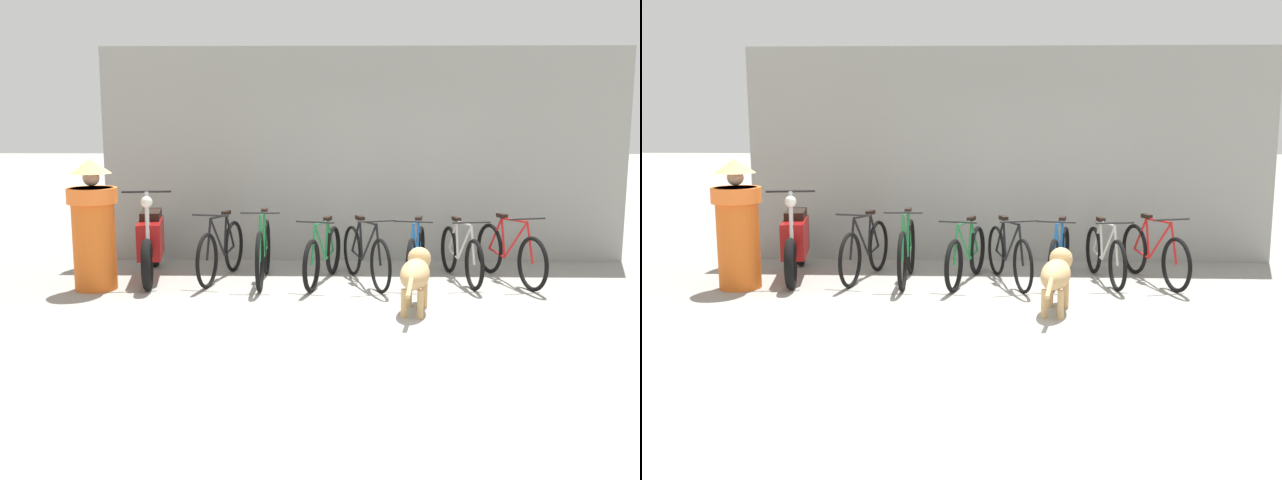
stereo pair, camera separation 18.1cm
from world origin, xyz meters
The scene contains 12 objects.
ground_plane centered at (0.00, 0.00, 0.00)m, with size 60.00×60.00×0.00m, color gray.
shop_wall_back centered at (0.00, 3.08, 1.47)m, with size 7.23×0.20×2.94m.
bicycle_0 centered at (-1.81, 1.76, 0.36)m, with size 0.47×1.62×0.87m.
bicycle_1 centered at (-1.27, 1.61, 0.37)m, with size 0.46×1.68×0.92m.
bicycle_2 centered at (-0.54, 1.61, 0.33)m, with size 0.54×1.62×0.81m.
bicycle_3 centered at (-0.02, 1.57, 0.34)m, with size 0.60×1.58×0.83m.
bicycle_4 centered at (0.60, 1.66, 0.33)m, with size 0.50×1.55×0.81m.
bicycle_5 centered at (1.16, 1.74, 0.33)m, with size 0.46×1.59×0.79m.
bicycle_6 centered at (1.76, 1.71, 0.35)m, with size 0.59×1.64×0.84m.
motorcycle centered at (-2.71, 1.83, 0.46)m, with size 0.58×1.97×1.14m.
stray_dog centered at (0.46, 0.32, 0.41)m, with size 0.46×1.24×0.62m.
person_in_robes centered at (-3.22, 1.20, 0.77)m, with size 0.70×0.70×1.53m.
Camera 2 is at (-0.20, -7.36, 2.07)m, focal length 42.00 mm.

